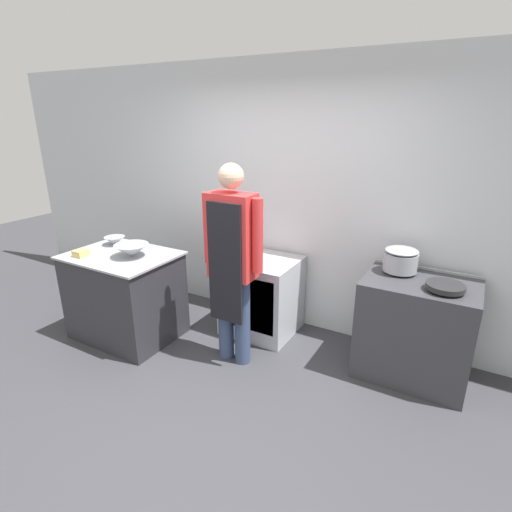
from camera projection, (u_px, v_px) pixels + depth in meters
ground_plane at (192, 412)px, 3.08m from camera, size 14.00×14.00×0.00m
wall_back at (292, 200)px, 4.05m from camera, size 8.00×0.05×2.70m
prep_counter at (125, 295)px, 4.03m from camera, size 1.04×0.78×0.88m
stove at (415, 329)px, 3.40m from camera, size 0.90×0.64×0.90m
fridge_unit at (262, 295)px, 4.14m from camera, size 0.70×0.64×0.79m
person_cook at (232, 256)px, 3.41m from camera, size 0.58×0.24×1.81m
mixing_bowl at (132, 251)px, 3.80m from camera, size 0.33×0.33×0.12m
small_bowl at (115, 241)px, 4.16m from camera, size 0.21×0.21×0.09m
plastic_tub at (81, 253)px, 3.82m from camera, size 0.11×0.11×0.06m
stock_pot at (401, 259)px, 3.40m from camera, size 0.28×0.28×0.21m
saute_pan at (445, 286)px, 3.06m from camera, size 0.29×0.29×0.04m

